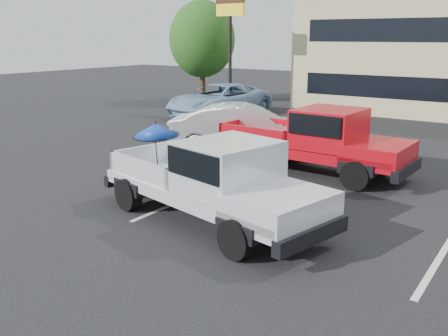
{
  "coord_description": "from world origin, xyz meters",
  "views": [
    {
      "loc": [
        4.45,
        -7.84,
        3.96
      ],
      "look_at": [
        -1.15,
        0.41,
        1.3
      ],
      "focal_mm": 40.0,
      "sensor_mm": 36.0,
      "label": 1
    }
  ],
  "objects_px": {
    "silver_pickup": "(220,178)",
    "silver_sedan": "(245,129)",
    "tree_left": "(202,39)",
    "motel_sign": "(230,21)",
    "red_pickup": "(323,139)",
    "blue_suv": "(219,100)"
  },
  "relations": [
    {
      "from": "blue_suv",
      "to": "silver_sedan",
      "type": "bearing_deg",
      "value": -40.24
    },
    {
      "from": "tree_left",
      "to": "silver_pickup",
      "type": "relative_size",
      "value": 1.01
    },
    {
      "from": "tree_left",
      "to": "blue_suv",
      "type": "xyz_separation_m",
      "value": [
        4.16,
        -4.23,
        -2.92
      ]
    },
    {
      "from": "red_pickup",
      "to": "silver_sedan",
      "type": "relative_size",
      "value": 1.17
    },
    {
      "from": "silver_pickup",
      "to": "red_pickup",
      "type": "height_order",
      "value": "silver_pickup"
    },
    {
      "from": "silver_pickup",
      "to": "blue_suv",
      "type": "height_order",
      "value": "silver_pickup"
    },
    {
      "from": "red_pickup",
      "to": "silver_sedan",
      "type": "xyz_separation_m",
      "value": [
        -3.27,
        0.97,
        -0.22
      ]
    },
    {
      "from": "silver_sedan",
      "to": "tree_left",
      "type": "bearing_deg",
      "value": 17.76
    },
    {
      "from": "motel_sign",
      "to": "tree_left",
      "type": "bearing_deg",
      "value": 143.13
    },
    {
      "from": "silver_sedan",
      "to": "blue_suv",
      "type": "bearing_deg",
      "value": 16.26
    },
    {
      "from": "motel_sign",
      "to": "silver_pickup",
      "type": "bearing_deg",
      "value": -57.28
    },
    {
      "from": "silver_pickup",
      "to": "silver_sedan",
      "type": "height_order",
      "value": "silver_pickup"
    },
    {
      "from": "red_pickup",
      "to": "blue_suv",
      "type": "relative_size",
      "value": 1.02
    },
    {
      "from": "motel_sign",
      "to": "tree_left",
      "type": "height_order",
      "value": "tree_left"
    },
    {
      "from": "tree_left",
      "to": "silver_sedan",
      "type": "distance_m",
      "value": 14.51
    },
    {
      "from": "tree_left",
      "to": "red_pickup",
      "type": "height_order",
      "value": "tree_left"
    },
    {
      "from": "blue_suv",
      "to": "motel_sign",
      "type": "bearing_deg",
      "value": 106.1
    },
    {
      "from": "silver_sedan",
      "to": "blue_suv",
      "type": "height_order",
      "value": "silver_sedan"
    },
    {
      "from": "tree_left",
      "to": "red_pickup",
      "type": "distance_m",
      "value": 17.43
    },
    {
      "from": "red_pickup",
      "to": "motel_sign",
      "type": "bearing_deg",
      "value": 138.38
    },
    {
      "from": "tree_left",
      "to": "silver_sedan",
      "type": "relative_size",
      "value": 1.18
    },
    {
      "from": "motel_sign",
      "to": "silver_pickup",
      "type": "height_order",
      "value": "motel_sign"
    }
  ]
}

